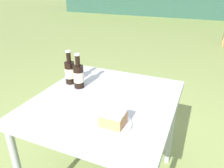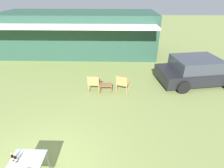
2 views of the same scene
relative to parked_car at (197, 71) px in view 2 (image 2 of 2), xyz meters
The scene contains 8 objects.
cabin_building 8.00m from the parked_car, 146.15° to the left, with size 10.42×4.87×2.81m.
parked_car is the anchor object (origin of this frame).
wicker_chair_cushioned 5.10m from the parked_car, 168.35° to the right, with size 0.53×0.52×0.83m.
wicker_chair_plain 3.84m from the parked_car, 164.18° to the right, with size 0.64×0.63×0.83m.
garden_side_table 4.59m from the parked_car, 166.34° to the right, with size 0.59×0.36×0.38m.
patio_table 8.15m from the parked_car, 138.16° to the right, with size 0.78×0.85×0.69m.
cola_bottle_near 8.26m from the parked_car, 139.54° to the right, with size 0.06×0.06×0.22m.
cola_bottle_far 8.31m from the parked_car, 140.10° to the right, with size 0.06×0.06×0.22m.
Camera 2 is at (2.08, -2.54, 4.24)m, focal length 28.00 mm.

